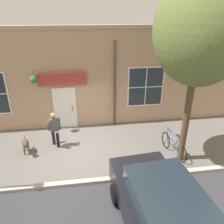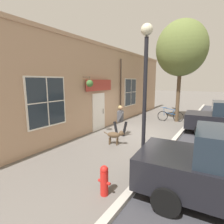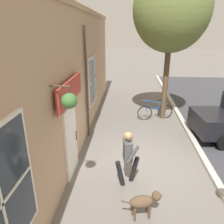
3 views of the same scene
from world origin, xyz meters
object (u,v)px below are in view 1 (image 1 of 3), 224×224
(parked_car_mid_block, at_px, (163,214))
(street_tree_by_curb, at_px, (201,33))
(leaning_bicycle, at_px, (174,145))
(pedestrian_walking, at_px, (54,127))
(dog_on_leash, at_px, (25,144))

(parked_car_mid_block, bearing_deg, street_tree_by_curb, 147.63)
(street_tree_by_curb, xyz_separation_m, leaning_bicycle, (-0.46, -0.15, -4.42))
(pedestrian_walking, bearing_deg, dog_on_leash, -71.12)
(parked_car_mid_block, bearing_deg, leaning_bicycle, 153.07)
(pedestrian_walking, distance_m, dog_on_leash, 1.33)
(pedestrian_walking, bearing_deg, parked_car_mid_block, 32.68)
(street_tree_by_curb, relative_size, parked_car_mid_block, 1.50)
(dog_on_leash, bearing_deg, parked_car_mid_block, 44.02)
(street_tree_by_curb, distance_m, leaning_bicycle, 4.44)
(street_tree_by_curb, bearing_deg, leaning_bicycle, -161.30)
(street_tree_by_curb, relative_size, leaning_bicycle, 3.90)
(dog_on_leash, height_order, leaning_bicycle, leaning_bicycle)
(street_tree_by_curb, bearing_deg, parked_car_mid_block, -32.37)
(pedestrian_walking, distance_m, street_tree_by_curb, 6.56)
(leaning_bicycle, bearing_deg, dog_on_leash, -98.11)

